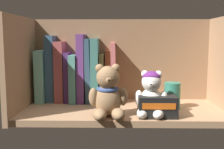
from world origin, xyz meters
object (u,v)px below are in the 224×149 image
book_0 (43,76)px  book_9 (108,76)px  teddy_bear_smaller (151,94)px  pillar_candle (172,96)px  book_8 (102,78)px  book_1 (52,69)px  book_2 (61,71)px  book_6 (89,70)px  book_10 (114,72)px  teddy_bear_larger (108,95)px  book_4 (75,78)px  book_5 (82,68)px  small_product_box (157,106)px  book_7 (96,70)px  book_3 (68,77)px

book_0 → book_9: same height
teddy_bear_smaller → pillar_candle: bearing=47.1°
book_8 → book_0: bearing=-180.0°
book_1 → book_2: bearing=-0.0°
book_1 → book_6: (13.72, -0.00, -0.55)cm
book_10 → teddy_bear_smaller: (11.57, -19.45, -4.34)cm
teddy_bear_larger → teddy_bear_smaller: (12.93, 1.69, -0.25)cm
teddy_bear_smaller → teddy_bear_larger: bearing=-172.6°
book_4 → teddy_bear_smaller: size_ratio=1.27×
book_2 → book_4: (5.12, 0.00, -2.37)cm
book_10 → teddy_bear_smaller: 23.05cm
book_2 → pillar_candle: 41.20cm
book_8 → book_9: (2.10, -0.00, 0.72)cm
book_2 → book_10: bearing=-0.0°
book_5 → book_6: bearing=0.0°
small_product_box → teddy_bear_larger: bearing=-177.1°
teddy_bear_larger → pillar_candle: (21.03, 10.39, -2.38)cm
book_6 → book_7: 2.53cm
book_10 → teddy_bear_larger: (-1.36, -21.14, -4.09)cm
book_9 → small_product_box: bearing=-52.9°
small_product_box → book_4: bearing=143.6°
book_5 → book_9: bearing=-0.0°
book_0 → book_6: size_ratio=0.82×
book_8 → book_7: bearing=-180.0°
small_product_box → book_2: bearing=148.1°
book_1 → book_8: (18.66, -0.00, -3.37)cm
book_9 → teddy_bear_larger: 21.33cm
book_2 → small_product_box: size_ratio=1.96×
book_3 → book_8: bearing=0.0°
book_0 → book_4: book_0 is taller
teddy_bear_larger → small_product_box: teddy_bear_larger is taller
teddy_bear_smaller → book_3: bearing=145.6°
book_1 → teddy_bear_larger: size_ratio=1.54×
book_3 → book_8: book_3 is taller
book_7 → book_9: book_7 is taller
book_6 → book_10: (9.16, -0.00, -0.74)cm
book_7 → small_product_box: bearing=-45.7°
book_7 → book_5: bearing=180.0°
book_6 → small_product_box: bearing=-42.3°
book_2 → small_product_box: (32.82, -20.41, -7.89)cm
book_9 → teddy_bear_smaller: size_ratio=1.39×
book_5 → teddy_bear_smaller: 30.84cm
small_product_box → book_9: bearing=127.1°
book_6 → book_10: book_6 is taller
book_5 → book_8: bearing=0.0°
teddy_bear_larger → book_3: bearing=126.2°
book_4 → small_product_box: bearing=-36.4°
book_0 → book_6: 17.21cm
pillar_candle → book_6: bearing=159.6°
book_6 → book_7: (2.53, -0.00, 0.03)cm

